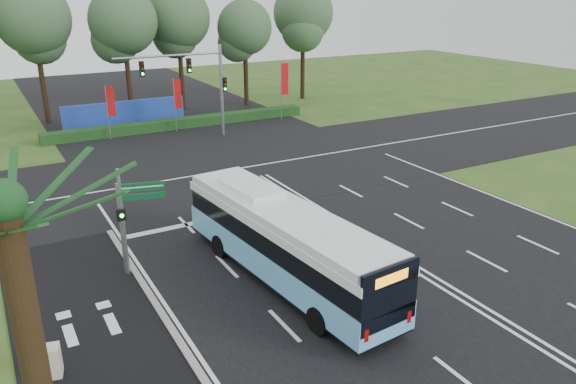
{
  "coord_description": "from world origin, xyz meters",
  "views": [
    {
      "loc": [
        -14.65,
        -19.6,
        11.15
      ],
      "look_at": [
        -2.52,
        2.0,
        2.0
      ],
      "focal_mm": 35.0,
      "sensor_mm": 36.0,
      "label": 1
    }
  ],
  "objects": [
    {
      "name": "banner_flag_mid",
      "position": [
        -0.68,
        23.21,
        2.83
      ],
      "size": [
        0.64,
        0.09,
        4.33
      ],
      "rotation": [
        0.0,
        0.0,
        0.06
      ],
      "color": "gray",
      "rests_on": "ground"
    },
    {
      "name": "city_bus",
      "position": [
        -5.01,
        -2.15,
        1.69
      ],
      "size": [
        3.5,
        11.88,
        3.36
      ],
      "rotation": [
        0.0,
        0.0,
        0.09
      ],
      "color": "#62B4E4",
      "rests_on": "ground"
    },
    {
      "name": "kerb_strip",
      "position": [
        -10.1,
        -3.0,
        0.06
      ],
      "size": [
        0.25,
        18.0,
        0.12
      ],
      "primitive_type": "cube",
      "color": "gray",
      "rests_on": "ground"
    },
    {
      "name": "road_cross",
      "position": [
        0.0,
        12.0,
        0.03
      ],
      "size": [
        120.0,
        14.0,
        0.05
      ],
      "primitive_type": "cube",
      "color": "black",
      "rests_on": "ground"
    },
    {
      "name": "road_main",
      "position": [
        0.0,
        0.0,
        0.02
      ],
      "size": [
        20.0,
        120.0,
        0.04
      ],
      "primitive_type": "cube",
      "color": "black",
      "rests_on": "ground"
    },
    {
      "name": "palm_tree",
      "position": [
        -14.5,
        -8.0,
        6.44
      ],
      "size": [
        3.2,
        3.2,
        7.65
      ],
      "color": "#382614",
      "rests_on": "ground"
    },
    {
      "name": "street_sign",
      "position": [
        -10.02,
        1.25,
        2.84
      ],
      "size": [
        1.73,
        0.54,
        4.57
      ],
      "rotation": [
        0.0,
        0.0,
        -0.26
      ],
      "color": "gray",
      "rests_on": "ground"
    },
    {
      "name": "blue_hoarding",
      "position": [
        -4.0,
        27.0,
        1.1
      ],
      "size": [
        10.0,
        0.3,
        2.2
      ],
      "primitive_type": "cube",
      "color": "#1E3CA2",
      "rests_on": "ground"
    },
    {
      "name": "hedge",
      "position": [
        0.0,
        24.5,
        0.4
      ],
      "size": [
        22.0,
        1.2,
        0.8
      ],
      "primitive_type": "cube",
      "color": "black",
      "rests_on": "ground"
    },
    {
      "name": "bike_path",
      "position": [
        -12.5,
        -3.0,
        0.03
      ],
      "size": [
        5.0,
        18.0,
        0.06
      ],
      "primitive_type": "cube",
      "color": "black",
      "rests_on": "ground"
    },
    {
      "name": "pedestrian_signal",
      "position": [
        -10.43,
        1.37,
        2.17
      ],
      "size": [
        0.33,
        0.44,
        3.97
      ],
      "rotation": [
        0.0,
        0.0,
        0.06
      ],
      "color": "gray",
      "rests_on": "ground"
    },
    {
      "name": "banner_flag_right",
      "position": [
        8.73,
        22.81,
        3.27
      ],
      "size": [
        0.75,
        0.08,
        5.05
      ],
      "rotation": [
        0.0,
        0.0,
        -0.01
      ],
      "color": "gray",
      "rests_on": "ground"
    },
    {
      "name": "utility_cabinet",
      "position": [
        -14.03,
        -3.9,
        0.53
      ],
      "size": [
        0.74,
        0.66,
        1.07
      ],
      "primitive_type": "cube",
      "rotation": [
        0.0,
        0.0,
        -0.22
      ],
      "color": "beige",
      "rests_on": "ground"
    },
    {
      "name": "banner_flag_left",
      "position": [
        -5.86,
        23.38,
        2.73
      ],
      "size": [
        0.6,
        0.22,
        4.16
      ],
      "rotation": [
        0.0,
        0.0,
        -0.28
      ],
      "color": "gray",
      "rests_on": "ground"
    },
    {
      "name": "eucalyptus_row",
      "position": [
        -3.87,
        31.6,
        8.36
      ],
      "size": [
        42.42,
        8.22,
        11.82
      ],
      "color": "black",
      "rests_on": "ground"
    },
    {
      "name": "ground",
      "position": [
        0.0,
        0.0,
        0.0
      ],
      "size": [
        120.0,
        120.0,
        0.0
      ],
      "primitive_type": "plane",
      "color": "#2D4E1A",
      "rests_on": "ground"
    },
    {
      "name": "traffic_light_gantry",
      "position": [
        0.21,
        20.5,
        4.66
      ],
      "size": [
        8.41,
        0.28,
        7.0
      ],
      "color": "gray",
      "rests_on": "ground"
    }
  ]
}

